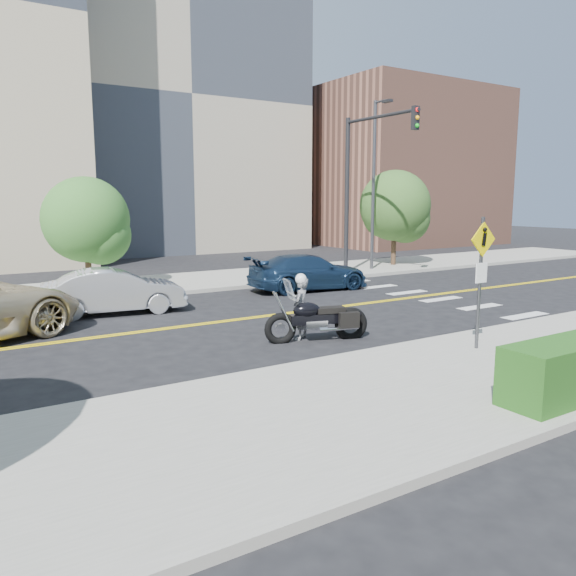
% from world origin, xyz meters
% --- Properties ---
extents(ground_plane, '(120.00, 120.00, 0.00)m').
position_xyz_m(ground_plane, '(0.00, 0.00, 0.00)').
color(ground_plane, black).
rests_on(ground_plane, ground).
extents(sidewalk_near, '(60.00, 5.00, 0.15)m').
position_xyz_m(sidewalk_near, '(0.00, -7.50, 0.07)').
color(sidewalk_near, '#9E9B91').
rests_on(sidewalk_near, ground_plane).
extents(sidewalk_far, '(60.00, 5.00, 0.15)m').
position_xyz_m(sidewalk_far, '(0.00, 7.50, 0.07)').
color(sidewalk_far, '#9E9B91').
rests_on(sidewalk_far, ground_plane).
extents(building_mid, '(18.00, 14.00, 20.00)m').
position_xyz_m(building_mid, '(8.00, 26.00, 10.00)').
color(building_mid, '#A39984').
rests_on(building_mid, ground_plane).
extents(building_right, '(14.00, 12.00, 12.00)m').
position_xyz_m(building_right, '(26.00, 20.00, 6.00)').
color(building_right, '#8C5947').
rests_on(building_right, ground_plane).
extents(lamp_post, '(0.16, 0.16, 8.00)m').
position_xyz_m(lamp_post, '(12.00, 6.50, 4.15)').
color(lamp_post, '#4C4C51').
rests_on(lamp_post, sidewalk_far).
extents(traffic_light, '(0.28, 4.50, 7.00)m').
position_xyz_m(traffic_light, '(10.00, 5.08, 4.67)').
color(traffic_light, black).
rests_on(traffic_light, sidewalk_far).
extents(pedestrian_sign, '(0.78, 0.08, 3.00)m').
position_xyz_m(pedestrian_sign, '(4.20, -6.31, 1.96)').
color(pedestrian_sign, '#4C4C51').
rests_on(pedestrian_sign, sidewalk_near).
extents(motorcyclist, '(0.69, 0.66, 1.69)m').
position_xyz_m(motorcyclist, '(1.57, -2.95, 0.84)').
color(motorcyclist, '#ADAEB2').
rests_on(motorcyclist, ground).
extents(motorcycle, '(2.73, 1.50, 1.59)m').
position_xyz_m(motorcycle, '(1.84, -3.30, 0.80)').
color(motorcycle, black).
rests_on(motorcycle, ground).
extents(parked_car_silver, '(4.44, 2.09, 1.41)m').
position_xyz_m(parked_car_silver, '(-1.54, 2.86, 0.70)').
color(parked_car_silver, '#B9BBC1').
rests_on(parked_car_silver, ground).
extents(parked_car_blue, '(5.02, 2.43, 1.41)m').
position_xyz_m(parked_car_blue, '(6.18, 3.47, 0.70)').
color(parked_car_blue, navy).
rests_on(parked_car_blue, ground).
extents(tree_far_a, '(3.21, 3.21, 4.38)m').
position_xyz_m(tree_far_a, '(-1.31, 7.32, 2.77)').
color(tree_far_a, '#382619').
rests_on(tree_far_a, ground).
extents(tree_far_b, '(3.64, 3.64, 5.03)m').
position_xyz_m(tree_far_b, '(14.12, 7.24, 3.21)').
color(tree_far_b, '#382619').
rests_on(tree_far_b, ground).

